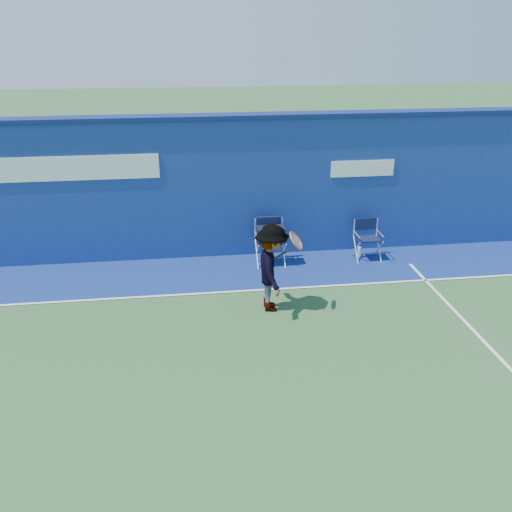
{
  "coord_description": "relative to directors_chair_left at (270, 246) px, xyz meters",
  "views": [
    {
      "loc": [
        -0.18,
        -6.15,
        4.81
      ],
      "look_at": [
        0.96,
        2.6,
        1.0
      ],
      "focal_mm": 38.0,
      "sensor_mm": 36.0,
      "label": 1
    }
  ],
  "objects": [
    {
      "name": "court_lines",
      "position": [
        -1.5,
        -3.85,
        -0.41
      ],
      "size": [
        24.0,
        12.0,
        0.01
      ],
      "color": "white",
      "rests_on": "out_of_bounds_strip"
    },
    {
      "name": "stadium_wall",
      "position": [
        -1.51,
        0.75,
        1.13
      ],
      "size": [
        24.0,
        0.5,
        3.08
      ],
      "color": "navy",
      "rests_on": "ground"
    },
    {
      "name": "directors_chair_right",
      "position": [
        2.16,
        -0.01,
        -0.15
      ],
      "size": [
        0.52,
        0.47,
        0.87
      ],
      "color": "silver",
      "rests_on": "ground"
    },
    {
      "name": "out_of_bounds_strip",
      "position": [
        -1.5,
        -0.35,
        -0.42
      ],
      "size": [
        24.0,
        1.8,
        0.01
      ],
      "primitive_type": "cube",
      "color": "navy",
      "rests_on": "ground"
    },
    {
      "name": "directors_chair_left",
      "position": [
        0.0,
        0.0,
        0.0
      ],
      "size": [
        0.59,
        0.54,
        0.99
      ],
      "color": "silver",
      "rests_on": "ground"
    },
    {
      "name": "water_bottle",
      "position": [
        2.01,
        0.06,
        -0.29
      ],
      "size": [
        0.07,
        0.07,
        0.26
      ],
      "primitive_type": "cylinder",
      "color": "white",
      "rests_on": "ground"
    },
    {
      "name": "tennis_player",
      "position": [
        -0.28,
        -1.99,
        0.39
      ],
      "size": [
        0.88,
        1.05,
        1.61
      ],
      "color": "#EA4738",
      "rests_on": "ground"
    },
    {
      "name": "ground",
      "position": [
        -1.5,
        -4.45,
        -0.42
      ],
      "size": [
        80.0,
        80.0,
        0.0
      ],
      "primitive_type": "plane",
      "color": "#2F552D",
      "rests_on": "ground"
    }
  ]
}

